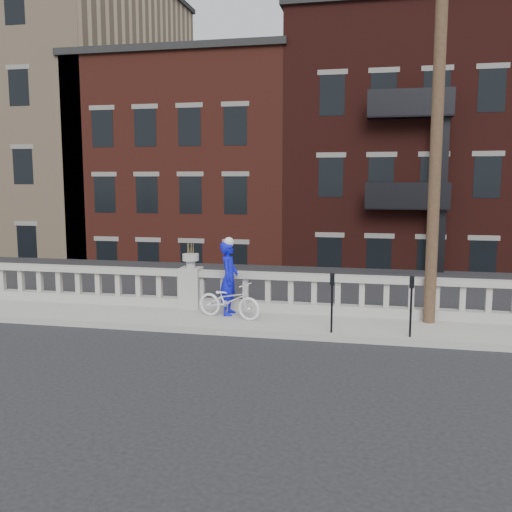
{
  "coord_description": "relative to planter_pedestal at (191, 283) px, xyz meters",
  "views": [
    {
      "loc": [
        4.89,
        -10.56,
        3.6
      ],
      "look_at": [
        1.96,
        3.2,
        1.72
      ],
      "focal_mm": 40.0,
      "sensor_mm": 36.0,
      "label": 1
    }
  ],
  "objects": [
    {
      "name": "planter_pedestal",
      "position": [
        0.0,
        0.0,
        0.0
      ],
      "size": [
        0.55,
        0.55,
        1.76
      ],
      "color": "gray",
      "rests_on": "sidewalk"
    },
    {
      "name": "sidewalk",
      "position": [
        0.0,
        -0.95,
        -0.76
      ],
      "size": [
        32.0,
        2.2,
        0.15
      ],
      "primitive_type": "cube",
      "color": "gray",
      "rests_on": "ground"
    },
    {
      "name": "parking_meter_b",
      "position": [
        5.68,
        -1.8,
        0.17
      ],
      "size": [
        0.1,
        0.09,
        1.36
      ],
      "color": "black",
      "rests_on": "sidewalk"
    },
    {
      "name": "parking_meter_a",
      "position": [
        3.94,
        -1.8,
        0.17
      ],
      "size": [
        0.1,
        0.09,
        1.36
      ],
      "color": "black",
      "rests_on": "sidewalk"
    },
    {
      "name": "lower_level",
      "position": [
        0.56,
        19.09,
        1.8
      ],
      "size": [
        80.0,
        44.0,
        20.8
      ],
      "color": "#605E59",
      "rests_on": "ground"
    },
    {
      "name": "utility_pole",
      "position": [
        6.2,
        -0.35,
        4.41
      ],
      "size": [
        1.6,
        0.28,
        10.0
      ],
      "color": "#422D1E",
      "rests_on": "sidewalk"
    },
    {
      "name": "ground",
      "position": [
        0.0,
        -3.95,
        -0.83
      ],
      "size": [
        120.0,
        120.0,
        0.0
      ],
      "primitive_type": "plane",
      "color": "black",
      "rests_on": "ground"
    },
    {
      "name": "cyclist",
      "position": [
        1.22,
        -0.57,
        0.27
      ],
      "size": [
        0.46,
        0.7,
        1.9
      ],
      "primitive_type": "imported",
      "rotation": [
        0.0,
        0.0,
        1.58
      ],
      "color": "#0D11CA",
      "rests_on": "sidewalk"
    },
    {
      "name": "balustrade",
      "position": [
        0.0,
        0.0,
        -0.19
      ],
      "size": [
        28.0,
        0.34,
        1.03
      ],
      "color": "gray",
      "rests_on": "sidewalk"
    },
    {
      "name": "bicycle",
      "position": [
        1.31,
        -0.94,
        -0.23
      ],
      "size": [
        1.81,
        1.02,
        0.9
      ],
      "primitive_type": "imported",
      "rotation": [
        0.0,
        0.0,
        1.31
      ],
      "color": "white",
      "rests_on": "sidewalk"
    }
  ]
}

